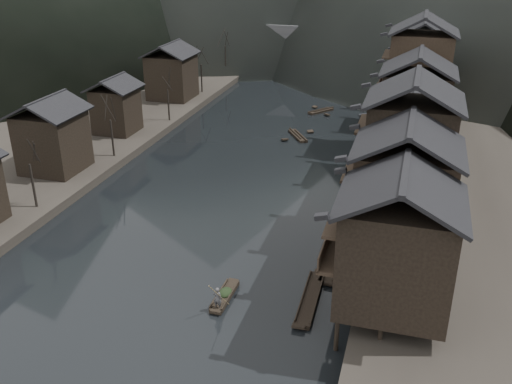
% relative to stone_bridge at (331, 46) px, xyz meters
% --- Properties ---
extents(water, '(300.00, 300.00, 0.00)m').
position_rel_stone_bridge_xyz_m(water, '(0.00, -72.00, -5.11)').
color(water, black).
rests_on(water, ground).
extents(left_bank, '(40.00, 200.00, 1.20)m').
position_rel_stone_bridge_xyz_m(left_bank, '(-35.00, -32.00, -4.51)').
color(left_bank, '#2D2823').
rests_on(left_bank, ground).
extents(stilt_houses, '(9.00, 67.60, 16.92)m').
position_rel_stone_bridge_xyz_m(stilt_houses, '(17.28, -52.61, 3.61)').
color(stilt_houses, black).
rests_on(stilt_houses, ground).
extents(left_houses, '(8.10, 53.20, 8.73)m').
position_rel_stone_bridge_xyz_m(left_houses, '(-20.50, -51.88, 0.55)').
color(left_houses, black).
rests_on(left_houses, left_bank).
extents(bare_trees, '(3.75, 75.15, 7.49)m').
position_rel_stone_bridge_xyz_m(bare_trees, '(-17.00, -47.96, 1.20)').
color(bare_trees, black).
rests_on(bare_trees, left_bank).
extents(moored_sampans, '(2.46, 48.86, 0.47)m').
position_rel_stone_bridge_xyz_m(moored_sampans, '(12.04, -56.66, -4.91)').
color(moored_sampans, black).
rests_on(moored_sampans, water).
extents(midriver_boats, '(7.64, 31.25, 0.44)m').
position_rel_stone_bridge_xyz_m(midriver_boats, '(4.12, -27.99, -4.91)').
color(midriver_boats, black).
rests_on(midriver_boats, water).
extents(stone_bridge, '(40.00, 6.00, 9.00)m').
position_rel_stone_bridge_xyz_m(stone_bridge, '(0.00, 0.00, 0.00)').
color(stone_bridge, '#4C4C4F').
rests_on(stone_bridge, ground).
extents(hero_sampan, '(1.02, 4.58, 0.43)m').
position_rel_stone_bridge_xyz_m(hero_sampan, '(5.26, -78.94, -4.91)').
color(hero_sampan, black).
rests_on(hero_sampan, water).
extents(cargo_heap, '(1.01, 1.32, 0.60)m').
position_rel_stone_bridge_xyz_m(cargo_heap, '(5.26, -78.73, -4.38)').
color(cargo_heap, black).
rests_on(cargo_heap, hero_sampan).
extents(boatman, '(0.67, 0.46, 1.80)m').
position_rel_stone_bridge_xyz_m(boatman, '(5.29, -80.54, -3.78)').
color(boatman, '#4E4D50').
rests_on(boatman, hero_sampan).
extents(bamboo_pole, '(0.83, 2.39, 3.16)m').
position_rel_stone_bridge_xyz_m(bamboo_pole, '(5.49, -80.54, -1.30)').
color(bamboo_pole, '#8C7A51').
rests_on(bamboo_pole, boatman).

